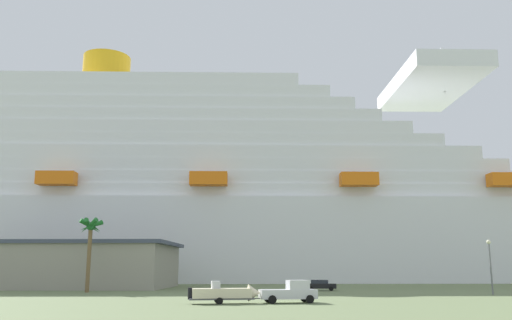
% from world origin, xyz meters
% --- Properties ---
extents(ground_plane, '(600.00, 600.00, 0.00)m').
position_xyz_m(ground_plane, '(0.00, 30.00, 0.00)').
color(ground_plane, '#66754C').
extents(cruise_ship, '(221.87, 42.11, 64.03)m').
position_xyz_m(cruise_ship, '(-11.13, 58.54, 18.95)').
color(cruise_ship, white).
rests_on(cruise_ship, ground_plane).
extents(terminal_building, '(44.51, 21.93, 7.61)m').
position_xyz_m(terminal_building, '(-31.98, 21.12, 3.83)').
color(terminal_building, gray).
rests_on(terminal_building, ground_plane).
extents(pickup_truck, '(5.89, 3.16, 2.20)m').
position_xyz_m(pickup_truck, '(8.36, -15.81, 1.04)').
color(pickup_truck, silver).
rests_on(pickup_truck, ground_plane).
extents(small_boat_on_trailer, '(7.87, 3.05, 2.15)m').
position_xyz_m(small_boat_on_trailer, '(2.27, -17.07, 0.96)').
color(small_boat_on_trailer, '#595960').
rests_on(small_boat_on_trailer, ground_plane).
extents(palm_tree, '(3.50, 3.34, 10.34)m').
position_xyz_m(palm_tree, '(-19.04, 5.52, 8.18)').
color(palm_tree, brown).
rests_on(palm_tree, ground_plane).
extents(street_lamp, '(0.56, 0.56, 6.97)m').
position_xyz_m(street_lamp, '(35.03, 0.83, 4.63)').
color(street_lamp, slate).
rests_on(street_lamp, ground_plane).
extents(parked_car_black_coupe, '(4.70, 2.52, 1.58)m').
position_xyz_m(parked_car_black_coupe, '(14.06, 11.64, 0.83)').
color(parked_car_black_coupe, black).
rests_on(parked_car_black_coupe, ground_plane).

